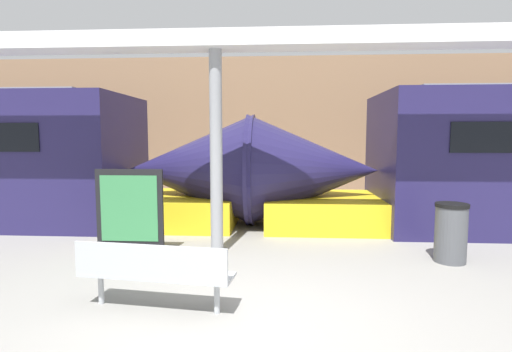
% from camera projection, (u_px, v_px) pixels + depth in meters
% --- Properties ---
extents(ground_plane, '(60.00, 60.00, 0.00)m').
position_uv_depth(ground_plane, '(256.00, 326.00, 4.44)').
color(ground_plane, gray).
extents(station_wall, '(56.00, 0.20, 5.00)m').
position_uv_depth(station_wall, '(274.00, 126.00, 14.63)').
color(station_wall, '#937051').
rests_on(station_wall, ground_plane).
extents(bench_near, '(1.93, 0.67, 0.85)m').
position_uv_depth(bench_near, '(154.00, 270.00, 4.77)').
color(bench_near, '#ADB2B7').
rests_on(bench_near, ground_plane).
extents(trash_bin, '(0.53, 0.53, 1.00)m').
position_uv_depth(trash_bin, '(451.00, 233.00, 6.68)').
color(trash_bin, '#4C4F54').
rests_on(trash_bin, ground_plane).
extents(poster_board, '(1.20, 0.07, 1.54)m').
position_uv_depth(poster_board, '(130.00, 212.00, 7.05)').
color(poster_board, black).
rests_on(poster_board, ground_plane).
extents(support_column_near, '(0.22, 0.22, 3.59)m').
position_uv_depth(support_column_near, '(216.00, 154.00, 6.99)').
color(support_column_near, gray).
rests_on(support_column_near, ground_plane).
extents(canopy_beam, '(28.00, 0.60, 0.28)m').
position_uv_depth(canopy_beam, '(215.00, 41.00, 6.80)').
color(canopy_beam, silver).
rests_on(canopy_beam, support_column_near).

